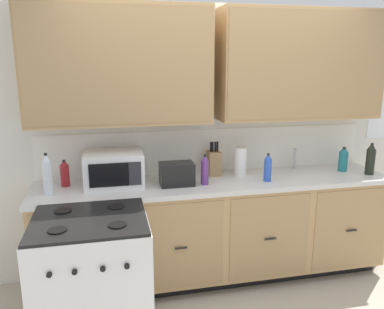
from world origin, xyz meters
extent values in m
plane|color=#B2A893|center=(0.00, 0.00, 0.00)|extent=(8.00, 8.00, 0.00)
cube|color=silver|center=(0.00, 0.62, 1.22)|extent=(4.26, 0.05, 2.43)
cube|color=white|center=(0.00, 0.60, 1.14)|extent=(3.06, 0.01, 0.40)
cube|color=tan|center=(-0.79, 0.43, 1.91)|extent=(1.48, 0.34, 0.95)
cube|color=#A58052|center=(-0.79, 0.26, 1.91)|extent=(1.45, 0.01, 0.89)
cube|color=tan|center=(0.79, 0.43, 1.91)|extent=(1.48, 0.34, 0.95)
cube|color=#A58052|center=(0.79, 0.26, 1.91)|extent=(1.45, 0.01, 0.89)
cube|color=black|center=(0.00, 0.33, 0.05)|extent=(3.00, 0.48, 0.10)
cube|color=tan|center=(0.00, 0.30, 0.50)|extent=(3.06, 0.60, 0.80)
cube|color=#A88354|center=(-1.15, 0.00, 0.50)|extent=(0.70, 0.01, 0.73)
cube|color=black|center=(-1.15, -0.02, 0.49)|extent=(0.10, 0.01, 0.01)
cube|color=#A88354|center=(-0.38, 0.00, 0.50)|extent=(0.70, 0.01, 0.73)
cube|color=black|center=(-0.38, -0.02, 0.49)|extent=(0.10, 0.01, 0.01)
cube|color=#A88354|center=(0.38, 0.00, 0.50)|extent=(0.70, 0.01, 0.73)
cube|color=black|center=(0.38, -0.02, 0.49)|extent=(0.10, 0.01, 0.01)
cube|color=#A88354|center=(1.15, 0.00, 0.50)|extent=(0.70, 0.01, 0.73)
cube|color=black|center=(1.15, -0.02, 0.49)|extent=(0.10, 0.01, 0.01)
cube|color=silver|center=(0.00, 0.30, 0.92)|extent=(3.09, 0.63, 0.04)
cube|color=#A8AAAF|center=(0.83, 0.33, 0.92)|extent=(0.56, 0.38, 0.02)
cube|color=white|center=(-1.06, -0.33, 0.46)|extent=(0.76, 0.66, 0.92)
cube|color=black|center=(-1.06, -0.33, 0.93)|extent=(0.74, 0.65, 0.02)
cylinder|color=black|center=(-1.24, -0.49, 0.94)|extent=(0.12, 0.12, 0.01)
cylinder|color=black|center=(-0.88, -0.49, 0.94)|extent=(0.12, 0.12, 0.01)
cylinder|color=black|center=(-1.24, -0.17, 0.94)|extent=(0.12, 0.12, 0.01)
cylinder|color=black|center=(-0.88, -0.17, 0.94)|extent=(0.12, 0.12, 0.01)
cylinder|color=black|center=(-1.28, -0.67, 0.75)|extent=(0.03, 0.02, 0.03)
cylinder|color=black|center=(-1.14, -0.67, 0.75)|extent=(0.03, 0.02, 0.03)
cylinder|color=black|center=(-0.98, -0.67, 0.75)|extent=(0.03, 0.02, 0.03)
cylinder|color=black|center=(-0.84, -0.67, 0.75)|extent=(0.03, 0.02, 0.03)
cube|color=white|center=(-0.87, 0.37, 1.08)|extent=(0.48, 0.36, 0.28)
cube|color=black|center=(-0.91, 0.18, 1.08)|extent=(0.31, 0.01, 0.19)
cube|color=#28282D|center=(-0.71, 0.18, 1.08)|extent=(0.10, 0.01, 0.19)
cube|color=black|center=(-0.36, 0.25, 1.03)|extent=(0.28, 0.18, 0.19)
cube|color=black|center=(-0.41, 0.25, 1.12)|extent=(0.02, 0.13, 0.01)
cube|color=black|center=(-0.31, 0.25, 1.12)|extent=(0.02, 0.13, 0.01)
cube|color=#9C794E|center=(0.01, 0.47, 1.05)|extent=(0.11, 0.14, 0.22)
cylinder|color=black|center=(-0.02, 0.46, 1.20)|extent=(0.02, 0.02, 0.09)
cylinder|color=black|center=(0.00, 0.46, 1.20)|extent=(0.02, 0.02, 0.09)
cylinder|color=black|center=(0.02, 0.46, 1.20)|extent=(0.02, 0.02, 0.09)
cylinder|color=black|center=(0.04, 0.46, 1.20)|extent=(0.02, 0.02, 0.09)
cylinder|color=#B2B5BA|center=(0.83, 0.51, 1.04)|extent=(0.02, 0.02, 0.20)
cylinder|color=white|center=(0.24, 0.40, 1.07)|extent=(0.12, 0.12, 0.26)
cylinder|color=silver|center=(-1.38, 0.22, 1.07)|extent=(0.07, 0.07, 0.26)
cone|color=silver|center=(-1.38, 0.22, 1.23)|extent=(0.06, 0.06, 0.07)
cylinder|color=black|center=(-1.38, 0.22, 1.26)|extent=(0.02, 0.02, 0.02)
cylinder|color=black|center=(1.42, 0.18, 1.05)|extent=(0.08, 0.08, 0.23)
cone|color=black|center=(1.42, 0.18, 1.20)|extent=(0.07, 0.07, 0.06)
cylinder|color=black|center=(1.42, 0.18, 1.22)|extent=(0.03, 0.03, 0.02)
cylinder|color=#1E707A|center=(1.24, 0.33, 1.03)|extent=(0.08, 0.08, 0.18)
cone|color=#1E707A|center=(1.24, 0.33, 1.14)|extent=(0.08, 0.08, 0.05)
cylinder|color=black|center=(1.24, 0.33, 1.16)|extent=(0.03, 0.03, 0.02)
cylinder|color=#663384|center=(-0.13, 0.21, 1.04)|extent=(0.06, 0.06, 0.21)
cone|color=#663384|center=(-0.13, 0.21, 1.17)|extent=(0.06, 0.06, 0.05)
cylinder|color=black|center=(-0.13, 0.21, 1.19)|extent=(0.02, 0.02, 0.02)
cylinder|color=blue|center=(0.42, 0.19, 1.03)|extent=(0.07, 0.07, 0.20)
cone|color=blue|center=(0.42, 0.19, 1.16)|extent=(0.06, 0.06, 0.05)
cylinder|color=black|center=(0.42, 0.19, 1.17)|extent=(0.02, 0.02, 0.02)
cylinder|color=maroon|center=(-1.27, 0.42, 1.03)|extent=(0.07, 0.07, 0.18)
cone|color=maroon|center=(-1.27, 0.42, 1.14)|extent=(0.06, 0.06, 0.04)
cylinder|color=black|center=(-1.27, 0.42, 1.15)|extent=(0.03, 0.03, 0.02)
camera|label=1|loc=(-0.91, -2.79, 1.94)|focal=36.18mm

